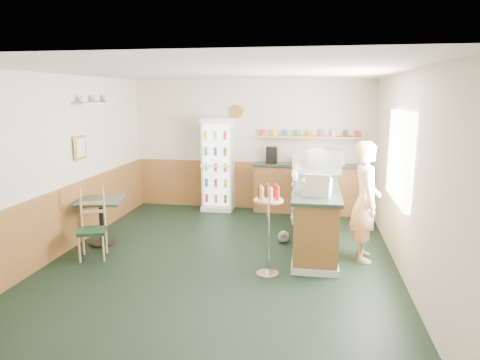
% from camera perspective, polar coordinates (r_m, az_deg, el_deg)
% --- Properties ---
extents(ground, '(6.00, 6.00, 0.00)m').
position_cam_1_polar(ground, '(6.45, -2.37, -10.48)').
color(ground, black).
rests_on(ground, ground).
extents(room_envelope, '(5.04, 6.02, 2.72)m').
position_cam_1_polar(room_envelope, '(6.81, -3.07, 3.96)').
color(room_envelope, beige).
rests_on(room_envelope, ground).
extents(service_counter, '(0.68, 3.01, 1.01)m').
position_cam_1_polar(service_counter, '(7.20, 10.02, -4.45)').
color(service_counter, olive).
rests_on(service_counter, ground).
extents(back_counter, '(2.24, 0.42, 1.69)m').
position_cam_1_polar(back_counter, '(8.85, 8.96, -0.84)').
color(back_counter, olive).
rests_on(back_counter, ground).
extents(drinks_fridge, '(0.63, 0.53, 1.92)m').
position_cam_1_polar(drinks_fridge, '(8.93, -2.94, 2.07)').
color(drinks_fridge, white).
rests_on(drinks_fridge, ground).
extents(display_case, '(0.84, 0.44, 0.48)m').
position_cam_1_polar(display_case, '(7.52, 10.21, 2.36)').
color(display_case, silver).
rests_on(display_case, service_counter).
extents(cash_register, '(0.43, 0.45, 0.22)m').
position_cam_1_polar(cash_register, '(6.11, 10.26, -0.92)').
color(cash_register, beige).
rests_on(cash_register, service_counter).
extents(shopkeeper, '(0.45, 0.60, 1.76)m').
position_cam_1_polar(shopkeeper, '(6.45, 16.40, -2.76)').
color(shopkeeper, tan).
rests_on(shopkeeper, ground).
extents(condiment_stand, '(0.39, 0.39, 1.22)m').
position_cam_1_polar(condiment_stand, '(5.68, 3.78, -5.13)').
color(condiment_stand, silver).
rests_on(condiment_stand, ground).
extents(newspaper_rack, '(0.09, 0.46, 0.91)m').
position_cam_1_polar(newspaper_rack, '(7.32, 7.28, -2.30)').
color(newspaper_rack, black).
rests_on(newspaper_rack, ground).
extents(cafe_table, '(0.81, 0.81, 0.75)m').
position_cam_1_polar(cafe_table, '(7.24, -18.01, -4.21)').
color(cafe_table, black).
rests_on(cafe_table, ground).
extents(cafe_chair, '(0.50, 0.50, 1.05)m').
position_cam_1_polar(cafe_chair, '(6.76, -18.84, -5.19)').
color(cafe_chair, black).
rests_on(cafe_chair, ground).
extents(dog_doorstop, '(0.19, 0.25, 0.23)m').
position_cam_1_polar(dog_doorstop, '(7.12, 5.83, -7.48)').
color(dog_doorstop, gray).
rests_on(dog_doorstop, ground).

